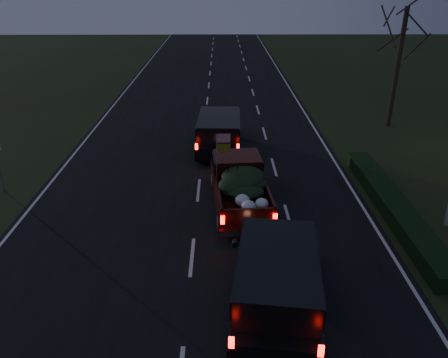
# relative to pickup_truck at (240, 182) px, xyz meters

# --- Properties ---
(ground) EXTENTS (120.00, 120.00, 0.00)m
(ground) POSITION_rel_pickup_truck_xyz_m (-1.73, -3.62, -1.04)
(ground) COLOR black
(ground) RESTS_ON ground
(road_asphalt) EXTENTS (14.00, 120.00, 0.02)m
(road_asphalt) POSITION_rel_pickup_truck_xyz_m (-1.73, -3.62, -1.03)
(road_asphalt) COLOR black
(road_asphalt) RESTS_ON ground
(hedge_row) EXTENTS (1.00, 10.00, 0.60)m
(hedge_row) POSITION_rel_pickup_truck_xyz_m (6.07, -0.62, -0.74)
(hedge_row) COLOR black
(hedge_row) RESTS_ON ground
(bare_tree_far) EXTENTS (3.60, 3.60, 7.00)m
(bare_tree_far) POSITION_rel_pickup_truck_xyz_m (9.77, 10.38, 4.19)
(bare_tree_far) COLOR black
(bare_tree_far) RESTS_ON ground
(pickup_truck) EXTENTS (2.42, 5.42, 2.77)m
(pickup_truck) POSITION_rel_pickup_truck_xyz_m (0.00, 0.00, 0.00)
(pickup_truck) COLOR #340B07
(pickup_truck) RESTS_ON ground
(lead_suv) EXTENTS (2.41, 5.39, 1.53)m
(lead_suv) POSITION_rel_pickup_truck_xyz_m (-0.83, 6.31, 0.12)
(lead_suv) COLOR black
(lead_suv) RESTS_ON ground
(rear_suv) EXTENTS (2.88, 5.53, 1.52)m
(rear_suv) POSITION_rel_pickup_truck_xyz_m (0.78, -6.13, 0.11)
(rear_suv) COLOR black
(rear_suv) RESTS_ON ground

